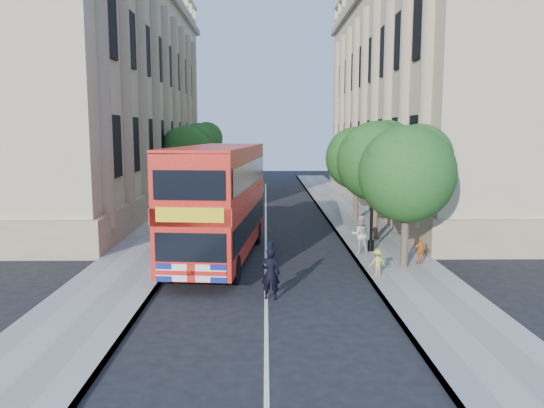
{
  "coord_description": "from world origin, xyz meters",
  "views": [
    {
      "loc": [
        -0.02,
        -18.65,
        5.74
      ],
      "look_at": [
        0.3,
        6.56,
        2.3
      ],
      "focal_mm": 35.0,
      "sensor_mm": 36.0,
      "label": 1
    }
  ],
  "objects_px": {
    "box_van": "(218,208)",
    "double_decker_bus": "(219,199)",
    "lamp_post": "(372,201)",
    "police_constable": "(270,274)",
    "woman_pedestrian": "(360,234)"
  },
  "relations": [
    {
      "from": "box_van",
      "to": "police_constable",
      "type": "relative_size",
      "value": 2.89
    },
    {
      "from": "double_decker_bus",
      "to": "box_van",
      "type": "xyz_separation_m",
      "value": [
        -0.66,
        6.69,
        -1.34
      ]
    },
    {
      "from": "double_decker_bus",
      "to": "police_constable",
      "type": "distance_m",
      "value": 6.39
    },
    {
      "from": "woman_pedestrian",
      "to": "double_decker_bus",
      "type": "bearing_deg",
      "value": 5.91
    },
    {
      "from": "box_van",
      "to": "police_constable",
      "type": "height_order",
      "value": "box_van"
    },
    {
      "from": "lamp_post",
      "to": "double_decker_bus",
      "type": "xyz_separation_m",
      "value": [
        -7.09,
        -1.25,
        0.27
      ]
    },
    {
      "from": "lamp_post",
      "to": "double_decker_bus",
      "type": "distance_m",
      "value": 7.21
    },
    {
      "from": "lamp_post",
      "to": "box_van",
      "type": "bearing_deg",
      "value": 144.95
    },
    {
      "from": "box_van",
      "to": "lamp_post",
      "type": "bearing_deg",
      "value": -38.33
    },
    {
      "from": "lamp_post",
      "to": "police_constable",
      "type": "xyz_separation_m",
      "value": [
        -4.85,
        -6.93,
        -1.61
      ]
    },
    {
      "from": "police_constable",
      "to": "double_decker_bus",
      "type": "bearing_deg",
      "value": -61.4
    },
    {
      "from": "box_van",
      "to": "double_decker_bus",
      "type": "bearing_deg",
      "value": -87.61
    },
    {
      "from": "box_van",
      "to": "police_constable",
      "type": "bearing_deg",
      "value": -80.07
    },
    {
      "from": "police_constable",
      "to": "lamp_post",
      "type": "bearing_deg",
      "value": -117.89
    },
    {
      "from": "lamp_post",
      "to": "police_constable",
      "type": "relative_size",
      "value": 2.85
    }
  ]
}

